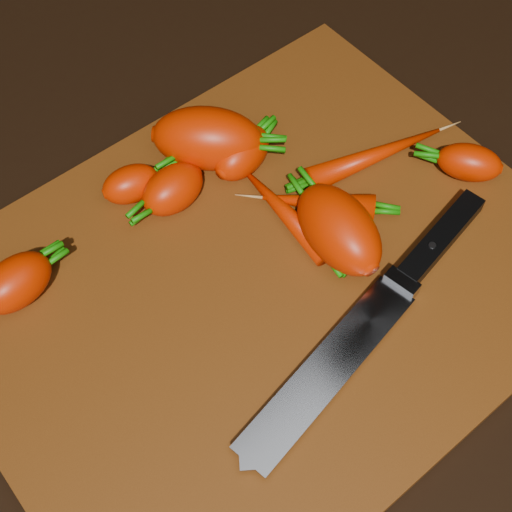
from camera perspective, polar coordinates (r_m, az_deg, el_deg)
ground at (r=0.61m, az=0.59°, el=-2.36°), size 2.00×2.00×0.01m
cutting_board at (r=0.60m, az=0.60°, el=-1.84°), size 0.50×0.40×0.01m
carrot_0 at (r=0.60m, az=-18.67°, el=-2.04°), size 0.07×0.05×0.04m
carrot_1 at (r=0.63m, az=-6.67°, el=5.33°), size 0.06×0.05×0.04m
carrot_2 at (r=0.65m, az=-3.89°, el=9.36°), size 0.11×0.11×0.06m
carrot_3 at (r=0.59m, az=6.64°, el=2.14°), size 0.07×0.10×0.06m
carrot_4 at (r=0.66m, az=-4.30°, el=9.34°), size 0.07×0.05×0.04m
carrot_5 at (r=0.64m, az=-9.97°, el=5.69°), size 0.06×0.04×0.03m
carrot_6 at (r=0.67m, az=16.69°, el=7.18°), size 0.06×0.07×0.03m
carrot_7 at (r=0.62m, az=2.28°, el=3.57°), size 0.03×0.11×0.02m
carrot_8 at (r=0.67m, az=9.57°, el=7.99°), size 0.14×0.06×0.02m
carrot_9 at (r=0.62m, az=4.98°, el=4.25°), size 0.09×0.09×0.03m
carrot_10 at (r=0.65m, az=-1.17°, el=8.27°), size 0.07×0.06×0.04m
knife at (r=0.56m, az=6.91°, el=-7.67°), size 0.31×0.08×0.02m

